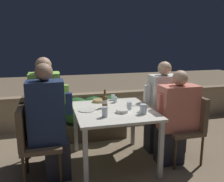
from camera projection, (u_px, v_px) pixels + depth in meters
The scene contains 24 objects.
ground_plane at pixel (114, 162), 3.11m from camera, with size 16.00×16.00×0.00m, color #847056.
parapet_wall at pixel (93, 109), 4.45m from camera, with size 9.00×0.18×0.61m.
dining_table at pixel (114, 116), 2.97m from camera, with size 0.96×1.04×0.73m.
planter_hedge at pixel (94, 115), 3.84m from camera, with size 1.01×0.47×0.69m.
chair_left_near at pixel (32, 137), 2.61m from camera, with size 0.44×0.44×0.88m.
person_navy_jumper at pixel (50, 123), 2.62m from camera, with size 0.48×0.26×1.34m.
chair_left_far at pixel (33, 126), 2.95m from camera, with size 0.44×0.44×0.88m.
person_green_blouse at pixel (49, 112), 2.97m from camera, with size 0.47×0.26×1.38m.
chair_right_near at pixel (189, 122), 3.09m from camera, with size 0.44×0.44×0.88m.
person_coral_top at pixel (175, 118), 3.02m from camera, with size 0.52×0.26×1.21m.
chair_right_far at pixel (173, 114), 3.44m from camera, with size 0.44×0.44×0.88m.
person_white_polo at pixel (161, 106), 3.36m from camera, with size 0.47×0.26×1.29m.
beer_bottle at pixel (105, 101), 3.02m from camera, with size 0.07×0.07×0.24m.
plate_0 at pixel (87, 110), 2.92m from camera, with size 0.22×0.22×0.01m.
bowl_0 at pixel (99, 100), 3.31m from camera, with size 0.16×0.16×0.04m.
bowl_1 at pixel (122, 111), 2.83m from camera, with size 0.15×0.15×0.04m.
glass_cup_0 at pixel (129, 106), 2.95m from camera, with size 0.06×0.06×0.09m.
glass_cup_1 at pixel (105, 112), 2.66m from camera, with size 0.07×0.07×0.12m.
glass_cup_2 at pixel (143, 109), 2.77m from camera, with size 0.08×0.08×0.12m.
glass_cup_3 at pixel (113, 97), 3.41m from camera, with size 0.06×0.06×0.08m.
glass_cup_4 at pixel (143, 108), 2.87m from camera, with size 0.07×0.07×0.09m.
glass_cup_5 at pixel (115, 100), 3.28m from camera, with size 0.06×0.06×0.08m.
fork_0 at pixel (132, 106), 3.11m from camera, with size 0.17×0.06×0.01m.
potted_plant at pixel (181, 106), 4.02m from camera, with size 0.40×0.40×0.77m.
Camera 1 is at (-0.74, -2.74, 1.58)m, focal length 38.00 mm.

